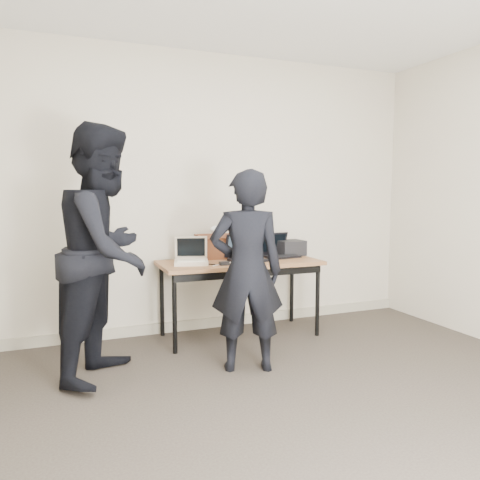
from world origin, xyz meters
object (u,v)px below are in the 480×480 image
leather_satchel (214,246)px  laptop_beige (191,258)px  laptop_center (245,255)px  equipment_box (290,248)px  desk (240,267)px  laptop_right (278,251)px  person_observer (106,252)px  person_typist (247,271)px

leather_satchel → laptop_beige: bearing=-140.8°
laptop_center → equipment_box: size_ratio=1.30×
desk → laptop_right: bearing=16.6°
laptop_right → person_observer: (-1.73, -0.64, 0.15)m
leather_satchel → person_observer: person_observer is taller
person_typist → laptop_right: bearing=-111.7°
equipment_box → person_observer: bearing=-159.8°
laptop_right → leather_satchel: 0.66m
equipment_box → laptop_beige: bearing=-171.3°
leather_satchel → laptop_right: bearing=-4.6°
laptop_right → leather_satchel: size_ratio=0.99×
laptop_right → equipment_box: size_ratio=1.40×
laptop_center → person_observer: size_ratio=0.18×
laptop_right → person_observer: person_observer is taller
laptop_right → equipment_box: laptop_right is taller
desk → leather_satchel: size_ratio=4.07×
desk → person_typist: (-0.26, -0.79, 0.11)m
laptop_right → laptop_beige: bearing=177.4°
leather_satchel → person_observer: (-1.08, -0.73, 0.08)m
equipment_box → laptop_right: bearing=-160.1°
laptop_center → person_observer: bearing=-162.7°
laptop_center → laptop_right: bearing=10.7°
desk → laptop_beige: laptop_beige is taller
laptop_beige → equipment_box: 1.11m
laptop_center → leather_satchel: 0.32m
laptop_beige → equipment_box: bearing=24.2°
desk → person_observer: bearing=-157.5°
laptop_center → laptop_right: 0.42m
laptop_right → desk: bearing=-173.4°
leather_satchel → person_observer: 1.31m
laptop_center → person_observer: person_observer is taller
laptop_center → person_typist: person_typist is taller
desk → leather_satchel: leather_satchel is taller
desk → leather_satchel: 0.34m
laptop_beige → person_typist: person_typist is taller
laptop_beige → equipment_box: (1.10, 0.17, 0.03)m
laptop_beige → leather_satchel: bearing=50.9°
laptop_center → leather_satchel: (-0.24, 0.20, 0.07)m
person_typist → desk: bearing=-91.8°
laptop_right → laptop_center: bearing=-174.2°
laptop_right → person_observer: 1.85m
laptop_beige → laptop_right: laptop_beige is taller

